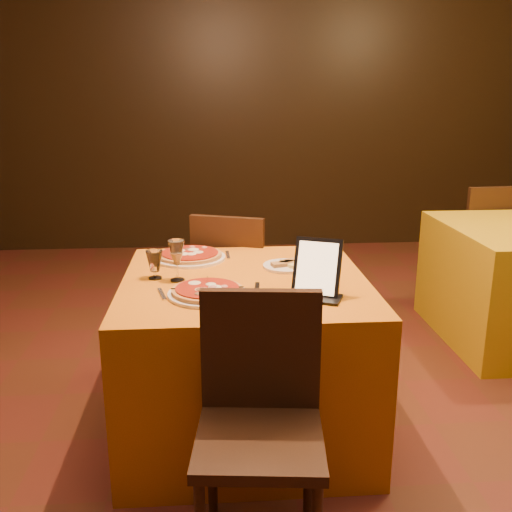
{
  "coord_description": "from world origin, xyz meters",
  "views": [
    {
      "loc": [
        -0.68,
        -2.38,
        1.55
      ],
      "look_at": [
        -0.49,
        0.05,
        0.86
      ],
      "focal_mm": 40.0,
      "sensor_mm": 36.0,
      "label": 1
    }
  ],
  "objects": [
    {
      "name": "wine_glass",
      "position": [
        -0.84,
        0.06,
        0.84
      ],
      "size": [
        0.1,
        0.1,
        0.19
      ],
      "primitive_type": null,
      "rotation": [
        0.0,
        0.0,
        0.3
      ],
      "color": "tan",
      "rests_on": "main_table"
    },
    {
      "name": "chair_side_far",
      "position": [
        1.36,
        1.75,
        0.46
      ],
      "size": [
        0.39,
        0.39,
        0.91
      ],
      "primitive_type": null,
      "rotation": [
        0.0,
        0.0,
        3.21
      ],
      "color": "black",
      "rests_on": "floor"
    },
    {
      "name": "water_glass",
      "position": [
        -0.95,
        0.1,
        0.81
      ],
      "size": [
        0.08,
        0.08,
        0.13
      ],
      "primitive_type": null,
      "rotation": [
        0.0,
        0.0,
        0.06
      ],
      "color": "white",
      "rests_on": "main_table"
    },
    {
      "name": "fork_far",
      "position": [
        -0.61,
        0.46,
        0.75
      ],
      "size": [
        0.02,
        0.14,
        0.01
      ],
      "primitive_type": "cube",
      "rotation": [
        0.0,
        0.0,
        1.6
      ],
      "color": "#A5A6AC",
      "rests_on": "main_table"
    },
    {
      "name": "chair_main_near",
      "position": [
        -0.54,
        -0.74,
        0.46
      ],
      "size": [
        0.46,
        0.46,
        0.91
      ],
      "primitive_type": null,
      "rotation": [
        0.0,
        0.0,
        -0.1
      ],
      "color": "#30210F",
      "rests_on": "floor"
    },
    {
      "name": "chair_main_far",
      "position": [
        -0.54,
        0.85,
        0.46
      ],
      "size": [
        0.46,
        0.46,
        0.91
      ],
      "primitive_type": null,
      "rotation": [
        0.0,
        0.0,
        2.8
      ],
      "color": "black",
      "rests_on": "floor"
    },
    {
      "name": "floor",
      "position": [
        0.0,
        0.0,
        -0.01
      ],
      "size": [
        6.0,
        7.0,
        0.01
      ],
      "primitive_type": "cube",
      "color": "#5E2D19",
      "rests_on": "ground"
    },
    {
      "name": "cutlet_dish",
      "position": [
        -0.33,
        0.22,
        0.76
      ],
      "size": [
        0.22,
        0.22,
        0.03
      ],
      "rotation": [
        0.0,
        0.0,
        -0.2
      ],
      "color": "white",
      "rests_on": "main_table"
    },
    {
      "name": "wall_back",
      "position": [
        0.0,
        3.5,
        1.4
      ],
      "size": [
        6.0,
        0.01,
        2.8
      ],
      "primitive_type": "cube",
      "color": "black",
      "rests_on": "floor"
    },
    {
      "name": "pizza_near",
      "position": [
        -0.71,
        -0.15,
        0.77
      ],
      "size": [
        0.33,
        0.33,
        0.03
      ],
      "rotation": [
        0.0,
        0.0,
        0.24
      ],
      "color": "white",
      "rests_on": "main_table"
    },
    {
      "name": "main_table",
      "position": [
        -0.54,
        0.07,
        0.38
      ],
      "size": [
        1.1,
        1.1,
        0.75
      ],
      "primitive_type": "cube",
      "color": "orange",
      "rests_on": "floor"
    },
    {
      "name": "fork_near",
      "position": [
        -0.9,
        -0.12,
        0.75
      ],
      "size": [
        0.05,
        0.15,
        0.01
      ],
      "primitive_type": "cube",
      "rotation": [
        0.0,
        0.0,
        1.81
      ],
      "color": "#B8B7BE",
      "rests_on": "main_table"
    },
    {
      "name": "knife",
      "position": [
        -0.51,
        -0.16,
        0.75
      ],
      "size": [
        0.05,
        0.24,
        0.01
      ],
      "primitive_type": "cube",
      "rotation": [
        0.0,
        0.0,
        1.45
      ],
      "color": "silver",
      "rests_on": "main_table"
    },
    {
      "name": "tablet",
      "position": [
        -0.26,
        -0.18,
        0.87
      ],
      "size": [
        0.22,
        0.17,
        0.23
      ],
      "primitive_type": "cube",
      "rotation": [
        -0.35,
        0.0,
        -0.4
      ],
      "color": "black",
      "rests_on": "main_table"
    },
    {
      "name": "pizza_far",
      "position": [
        -0.8,
        0.41,
        0.77
      ],
      "size": [
        0.36,
        0.36,
        0.03
      ],
      "rotation": [
        0.0,
        0.0,
        0.16
      ],
      "color": "white",
      "rests_on": "main_table"
    }
  ]
}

